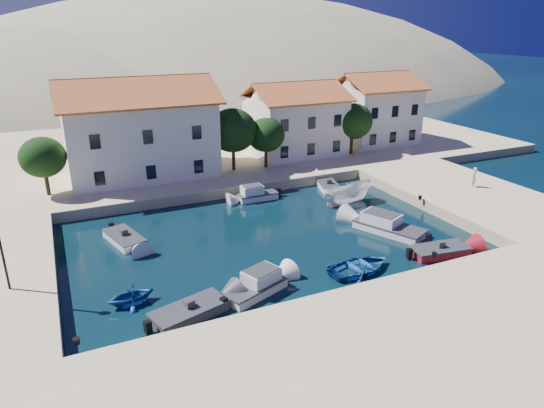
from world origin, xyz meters
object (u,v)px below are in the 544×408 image
Objects in this scene: building_mid at (295,118)px; rowboat_south at (360,271)px; pedestrian at (474,177)px; boat_east at (347,203)px; cabin_cruiser_east at (389,227)px; cabin_cruiser_south at (254,287)px; building_left at (139,126)px; building_right at (375,107)px.

rowboat_south is at bearing -107.95° from building_mid.
boat_east is at bearing -44.12° from pedestrian.
pedestrian is at bearing -98.41° from cabin_cruiser_east.
cabin_cruiser_south is at bearing -11.42° from pedestrian.
cabin_cruiser_south is 26.79m from pedestrian.
building_left is 3.19× the size of rowboat_south.
boat_east reaches higher than rowboat_south.
building_right is 21.98m from boat_east.
building_left is 30.07m from building_right.
pedestrian is at bearing -32.07° from building_left.
rowboat_south is 2.42× the size of pedestrian.
building_mid is at bearing 36.77° from cabin_cruiser_south.
building_left is 2.45× the size of cabin_cruiser_east.
building_left is at bearing 14.33° from rowboat_south.
building_right is at bearing -57.19° from cabin_cruiser_east.
building_left is 18.04m from building_mid.
boat_east is 12.38m from pedestrian.
cabin_cruiser_east is (5.80, 4.44, 0.48)m from rowboat_south.
building_right is 2.05× the size of rowboat_south.
boat_east is at bearing -98.19° from building_mid.
building_mid is at bearing -175.24° from building_right.
pedestrian is (27.60, -17.29, -3.98)m from building_left.
building_left reaches higher than building_mid.
building_mid is at bearing -90.37° from pedestrian.
building_mid is 12.04m from building_right.
boat_east is (6.36, 11.35, 0.00)m from rowboat_south.
cabin_cruiser_south reaches higher than boat_east.
boat_east is at bearing -29.03° from cabin_cruiser_east.
building_mid is 1.11× the size of building_right.
building_right reaches higher than rowboat_south.
building_left is 3.20× the size of cabin_cruiser_south.
building_left is 32.81m from pedestrian.
building_left is 21.91m from boat_east.
building_mid is at bearing -13.47° from boat_east.
pedestrian reaches higher than rowboat_south.
boat_east is at bearing 16.97° from cabin_cruiser_south.
cabin_cruiser_south is (-28.02, -26.95, -5.00)m from building_right.
building_mid reaches higher than cabin_cruiser_east.
building_mid is 5.51× the size of pedestrian.
cabin_cruiser_south is 0.87× the size of boat_east.
rowboat_south is 0.77× the size of cabin_cruiser_east.
cabin_cruiser_east is (13.32, 4.14, -0.00)m from cabin_cruiser_south.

